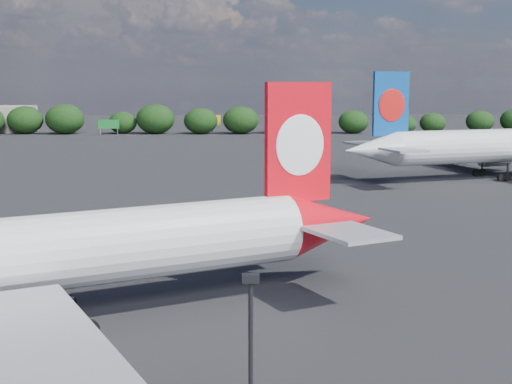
{
  "coord_description": "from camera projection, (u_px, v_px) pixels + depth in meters",
  "views": [
    {
      "loc": [
        13.55,
        -33.3,
        14.93
      ],
      "look_at": [
        16.0,
        12.0,
        8.0
      ],
      "focal_mm": 50.0,
      "sensor_mm": 36.0,
      "label": 1
    }
  ],
  "objects": [
    {
      "name": "ground",
      "position": [
        115.0,
        198.0,
        93.62
      ],
      "size": [
        500.0,
        500.0,
        0.0
      ],
      "primitive_type": "plane",
      "color": "black",
      "rests_on": "ground"
    },
    {
      "name": "qantas_airliner",
      "position": [
        55.0,
        254.0,
        43.59
      ],
      "size": [
        43.69,
        42.12,
        15.03
      ],
      "color": "silver",
      "rests_on": "ground"
    },
    {
      "name": "china_southern_airliner",
      "position": [
        497.0,
        147.0,
        112.07
      ],
      "size": [
        50.3,
        48.21,
        16.65
      ],
      "color": "silver",
      "rests_on": "ground"
    },
    {
      "name": "highway_sign",
      "position": [
        109.0,
        124.0,
        206.69
      ],
      "size": [
        6.0,
        0.3,
        4.5
      ],
      "color": "#166E29",
      "rests_on": "ground"
    },
    {
      "name": "billboard_yellow",
      "position": [
        212.0,
        120.0,
        214.1
      ],
      "size": [
        5.0,
        0.3,
        5.5
      ],
      "color": "yellow",
      "rests_on": "ground"
    },
    {
      "name": "horizon_treeline",
      "position": [
        169.0,
        120.0,
        211.77
      ],
      "size": [
        205.97,
        14.06,
        9.01
      ],
      "color": "black",
      "rests_on": "ground"
    }
  ]
}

